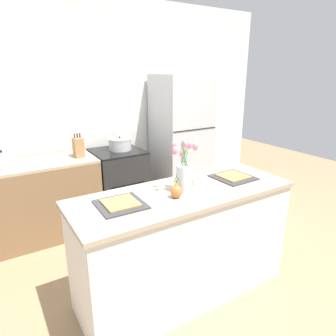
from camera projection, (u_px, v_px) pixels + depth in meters
ground_plane at (183, 290)px, 2.62m from camera, size 10.00×10.00×0.00m
back_wall at (96, 110)px, 3.82m from camera, size 5.20×0.08×2.70m
kitchen_island at (184, 243)px, 2.47m from camera, size 1.80×0.66×0.93m
back_counter at (19, 205)px, 3.24m from camera, size 1.68×0.60×0.89m
stove_range at (119, 184)px, 3.82m from camera, size 0.60×0.61×0.89m
refrigerator at (181, 141)px, 4.16m from camera, size 0.68×0.67×1.79m
flower_vase at (184, 174)px, 2.27m from camera, size 0.18×0.17×0.41m
pear_figurine at (176, 191)px, 2.19m from camera, size 0.08×0.08×0.14m
plate_setting_left at (121, 204)px, 2.08m from camera, size 0.33×0.33×0.02m
plate_setting_right at (233, 177)px, 2.61m from camera, size 0.33×0.33×0.02m
cooking_pot at (120, 144)px, 3.70m from camera, size 0.29×0.29×0.17m
knife_block at (78, 147)px, 3.39m from camera, size 0.10×0.14×0.27m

